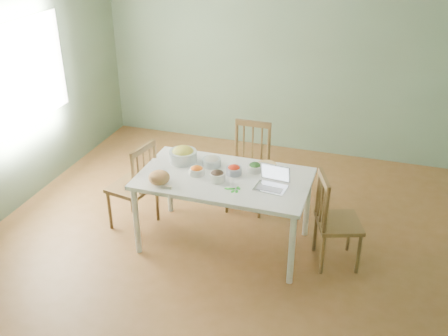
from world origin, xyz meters
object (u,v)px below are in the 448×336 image
(chair_left, at_px, (132,185))
(bread_boule, at_px, (159,178))
(chair_far, at_px, (248,169))
(dining_table, at_px, (224,211))
(laptop, at_px, (271,179))
(chair_right, at_px, (339,221))
(bowl_squash, at_px, (183,154))

(chair_left, bearing_deg, bread_boule, 65.27)
(chair_far, distance_m, chair_left, 1.33)
(dining_table, distance_m, chair_left, 1.08)
(chair_left, relative_size, bread_boule, 4.86)
(bread_boule, bearing_deg, chair_left, 144.92)
(dining_table, height_order, laptop, laptop)
(chair_far, xyz_separation_m, chair_right, (1.13, -0.73, -0.03))
(chair_far, relative_size, bowl_squash, 3.56)
(bowl_squash, bearing_deg, chair_left, -164.06)
(chair_far, bearing_deg, bowl_squash, -133.62)
(bowl_squash, xyz_separation_m, laptop, (1.01, -0.28, 0.02))
(dining_table, height_order, chair_right, chair_right)
(dining_table, xyz_separation_m, chair_far, (0.04, 0.78, 0.11))
(chair_right, bearing_deg, bread_boule, 82.34)
(bread_boule, relative_size, laptop, 0.70)
(dining_table, relative_size, chair_left, 1.68)
(bread_boule, bearing_deg, bowl_squash, 85.39)
(chair_right, xyz_separation_m, bowl_squash, (-1.68, 0.15, 0.40))
(chair_far, bearing_deg, bread_boule, -118.58)
(chair_left, xyz_separation_m, bread_boule, (0.51, -0.36, 0.36))
(dining_table, relative_size, chair_right, 1.75)
(chair_left, bearing_deg, bowl_squash, 116.29)
(chair_far, relative_size, chair_right, 1.05)
(bread_boule, height_order, laptop, laptop)
(dining_table, distance_m, chair_right, 1.17)
(chair_right, relative_size, bread_boule, 4.67)
(dining_table, height_order, chair_far, chair_far)
(dining_table, bearing_deg, chair_right, 2.05)
(chair_far, distance_m, laptop, 1.05)
(chair_right, distance_m, bowl_squash, 1.74)
(bowl_squash, height_order, laptop, laptop)
(chair_left, xyz_separation_m, chair_right, (2.24, 0.01, -0.02))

